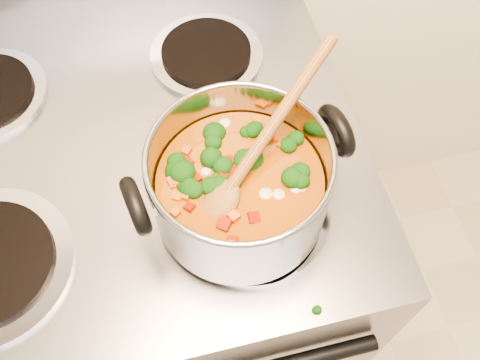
{
  "coord_description": "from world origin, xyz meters",
  "views": [
    {
      "loc": [
        0.04,
        0.67,
        1.6
      ],
      "look_at": [
        0.13,
        1.01,
        1.01
      ],
      "focal_mm": 40.0,
      "sensor_mm": 36.0,
      "label": 1
    }
  ],
  "objects": [
    {
      "name": "wooden_spoon",
      "position": [
        0.14,
        1.02,
        1.03
      ],
      "size": [
        0.24,
        0.2,
        0.12
      ],
      "rotation": [
        0.0,
        0.0,
        0.69
      ],
      "color": "brown",
      "rests_on": "stockpot"
    },
    {
      "name": "cooktop_crumbs",
      "position": [
        0.06,
        1.05,
        0.92
      ],
      "size": [
        0.31,
        0.23,
        0.01
      ],
      "color": "black",
      "rests_on": "electric_range"
    },
    {
      "name": "stockpot",
      "position": [
        0.13,
        1.01,
        1.0
      ],
      "size": [
        0.3,
        0.24,
        0.14
      ],
      "rotation": [
        0.0,
        0.0,
        0.18
      ],
      "color": "#95959C",
      "rests_on": "electric_range"
    },
    {
      "name": "electric_range",
      "position": [
        -0.04,
        1.16,
        0.47
      ],
      "size": [
        0.77,
        0.7,
        1.08
      ],
      "color": "gray",
      "rests_on": "ground"
    }
  ]
}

